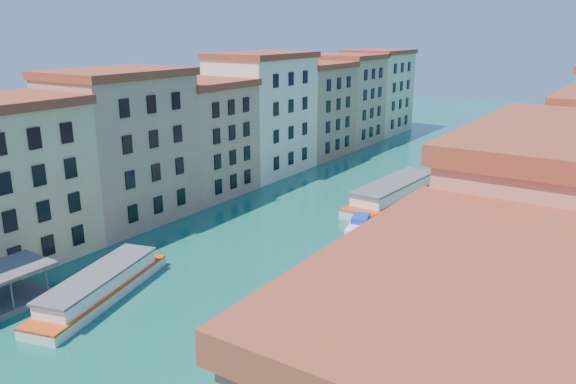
{
  "coord_description": "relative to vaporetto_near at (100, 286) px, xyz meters",
  "views": [
    {
      "loc": [
        32.1,
        -9.02,
        24.98
      ],
      "look_at": [
        -3.82,
        45.58,
        5.85
      ],
      "focal_mm": 35.0,
      "sensor_mm": 36.0,
      "label": 1
    }
  ],
  "objects": [
    {
      "name": "gondola_fore",
      "position": [
        17.9,
        13.75,
        -0.77
      ],
      "size": [
        6.7,
        11.21,
        2.45
      ],
      "rotation": [
        0.0,
        0.0,
        0.5
      ],
      "color": "black",
      "rests_on": "ground"
    },
    {
      "name": "left_bank_palazzos",
      "position": [
        -16.05,
        42.63,
        8.52
      ],
      "size": [
        12.8,
        128.4,
        21.0
      ],
      "color": "beige",
      "rests_on": "ground"
    },
    {
      "name": "restaurant_awnings",
      "position": [
        32.14,
        0.95,
        1.8
      ],
      "size": [
        3.2,
        44.55,
        3.12
      ],
      "color": "maroon",
      "rests_on": "ground"
    },
    {
      "name": "gondola_far",
      "position": [
        21.33,
        29.21,
        -0.83
      ],
      "size": [
        3.29,
        12.27,
        1.75
      ],
      "rotation": [
        0.0,
        0.0,
        0.19
      ],
      "color": "black",
      "rests_on": "ground"
    },
    {
      "name": "motorboat_mid",
      "position": [
        12.17,
        31.26,
        -0.56
      ],
      "size": [
        4.33,
        8.04,
        1.59
      ],
      "rotation": [
        0.0,
        0.0,
        0.26
      ],
      "color": "white",
      "rests_on": "ground"
    },
    {
      "name": "motorboat_far",
      "position": [
        12.91,
        51.15,
        -0.56
      ],
      "size": [
        4.93,
        8.08,
        1.6
      ],
      "rotation": [
        0.0,
        0.0,
        0.35
      ],
      "color": "silver",
      "rests_on": "ground"
    },
    {
      "name": "quay",
      "position": [
        31.95,
        42.95,
        -0.68
      ],
      "size": [
        4.0,
        140.0,
        1.0
      ],
      "primitive_type": "cube",
      "color": "#A59D85",
      "rests_on": "ground"
    },
    {
      "name": "vaporetto_near",
      "position": [
        0.0,
        0.0,
        0.0
      ],
      "size": [
        8.58,
        18.11,
        2.63
      ],
      "rotation": [
        0.0,
        0.0,
        0.27
      ],
      "color": "silver",
      "rests_on": "ground"
    },
    {
      "name": "vaporetto_far",
      "position": [
        11.4,
        44.15,
        0.33
      ],
      "size": [
        6.6,
        22.83,
        3.35
      ],
      "rotation": [
        0.0,
        0.0,
        -0.07
      ],
      "color": "silver",
      "rests_on": "ground"
    },
    {
      "name": "mooring_poles_right",
      "position": [
        29.05,
        6.75,
        0.12
      ],
      "size": [
        1.44,
        54.24,
        3.2
      ],
      "color": "brown",
      "rests_on": "ground"
    }
  ]
}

